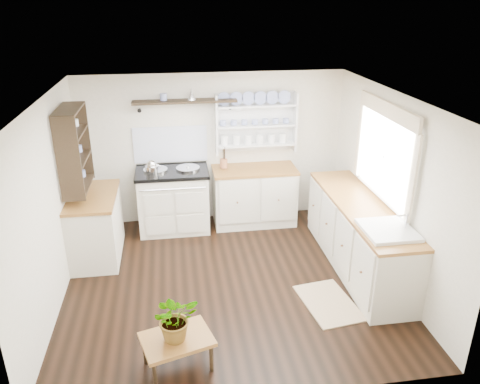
% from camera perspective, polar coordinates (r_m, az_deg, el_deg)
% --- Properties ---
extents(floor, '(4.00, 3.80, 0.01)m').
position_cam_1_polar(floor, '(6.01, -1.30, -10.74)').
color(floor, black).
rests_on(floor, ground).
extents(wall_back, '(4.00, 0.02, 2.30)m').
position_cam_1_polar(wall_back, '(7.23, -3.33, 5.31)').
color(wall_back, beige).
rests_on(wall_back, ground).
extents(wall_right, '(0.02, 3.80, 2.30)m').
position_cam_1_polar(wall_right, '(6.02, 17.84, 0.53)').
color(wall_right, beige).
rests_on(wall_right, ground).
extents(wall_left, '(0.02, 3.80, 2.30)m').
position_cam_1_polar(wall_left, '(5.60, -22.18, -1.80)').
color(wall_left, beige).
rests_on(wall_left, ground).
extents(ceiling, '(4.00, 3.80, 0.01)m').
position_cam_1_polar(ceiling, '(5.11, -1.53, 11.29)').
color(ceiling, white).
rests_on(ceiling, wall_back).
extents(window, '(0.08, 1.55, 1.22)m').
position_cam_1_polar(window, '(5.99, 17.26, 4.72)').
color(window, white).
rests_on(window, wall_right).
extents(aga_cooker, '(1.07, 0.74, 0.98)m').
position_cam_1_polar(aga_cooker, '(7.13, -8.10, -0.87)').
color(aga_cooker, beige).
rests_on(aga_cooker, floor).
extents(back_cabinets, '(1.27, 0.63, 0.90)m').
position_cam_1_polar(back_cabinets, '(7.27, 1.74, -0.37)').
color(back_cabinets, beige).
rests_on(back_cabinets, floor).
extents(right_cabinets, '(0.62, 2.43, 0.90)m').
position_cam_1_polar(right_cabinets, '(6.26, 14.22, -5.12)').
color(right_cabinets, beige).
rests_on(right_cabinets, floor).
extents(belfast_sink, '(0.55, 0.60, 0.45)m').
position_cam_1_polar(belfast_sink, '(5.51, 17.45, -5.55)').
color(belfast_sink, white).
rests_on(belfast_sink, right_cabinets).
extents(left_cabinets, '(0.62, 1.13, 0.90)m').
position_cam_1_polar(left_cabinets, '(6.62, -17.17, -3.89)').
color(left_cabinets, beige).
rests_on(left_cabinets, floor).
extents(plate_rack, '(1.20, 0.22, 0.90)m').
position_cam_1_polar(plate_rack, '(7.17, 1.86, 8.56)').
color(plate_rack, white).
rests_on(plate_rack, wall_back).
extents(high_shelf, '(1.50, 0.29, 0.16)m').
position_cam_1_polar(high_shelf, '(6.89, -6.74, 10.85)').
color(high_shelf, black).
rests_on(high_shelf, wall_back).
extents(left_shelving, '(0.28, 0.80, 1.05)m').
position_cam_1_polar(left_shelving, '(6.25, -19.59, 5.03)').
color(left_shelving, black).
rests_on(left_shelving, wall_left).
extents(kettle, '(0.18, 0.18, 0.23)m').
position_cam_1_polar(kettle, '(6.82, -10.69, 2.89)').
color(kettle, silver).
rests_on(kettle, aga_cooker).
extents(utensil_crock, '(0.11, 0.11, 0.13)m').
position_cam_1_polar(utensil_crock, '(7.09, -2.00, 3.50)').
color(utensil_crock, '#985B38').
rests_on(utensil_crock, back_cabinets).
extents(center_table, '(0.75, 0.62, 0.35)m').
position_cam_1_polar(center_table, '(4.67, -7.69, -17.62)').
color(center_table, brown).
rests_on(center_table, floor).
extents(potted_plant, '(0.50, 0.47, 0.46)m').
position_cam_1_polar(potted_plant, '(4.50, -7.88, -14.93)').
color(potted_plant, '#3F7233').
rests_on(potted_plant, center_table).
extents(floor_rug, '(0.67, 0.92, 0.02)m').
position_cam_1_polar(floor_rug, '(5.71, 10.73, -13.13)').
color(floor_rug, '#866A4E').
rests_on(floor_rug, floor).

